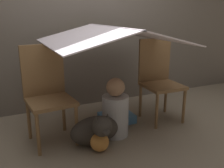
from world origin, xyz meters
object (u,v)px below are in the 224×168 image
at_px(chair_right, 159,77).
at_px(person_front, 115,111).
at_px(dog, 96,130).
at_px(chair_left, 47,91).

xyz_separation_m(chair_right, person_front, (-0.70, -0.22, -0.25)).
relative_size(person_front, dog, 1.26).
xyz_separation_m(person_front, dog, (-0.28, -0.14, -0.10)).
bearing_deg(chair_right, person_front, -160.79).
distance_m(chair_right, dog, 1.09).
bearing_deg(person_front, dog, -153.25).
bearing_deg(dog, person_front, 26.75).
height_order(chair_left, dog, chair_left).
distance_m(chair_right, person_front, 0.77).
bearing_deg(chair_left, dog, -48.20).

